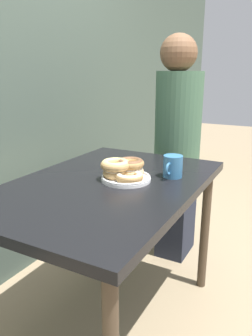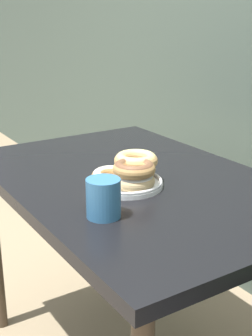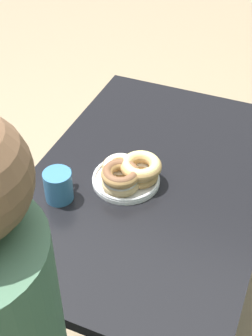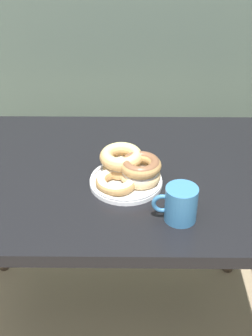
% 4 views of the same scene
% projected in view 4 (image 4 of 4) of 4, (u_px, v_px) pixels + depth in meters
% --- Properties ---
extents(dining_table, '(1.17, 0.78, 0.77)m').
position_uv_depth(dining_table, '(110.00, 192.00, 1.56)').
color(dining_table, black).
rests_on(dining_table, ground_plane).
extents(donut_plate, '(0.24, 0.25, 0.09)m').
position_uv_depth(donut_plate, '(128.00, 170.00, 1.44)').
color(donut_plate, white).
rests_on(donut_plate, dining_table).
extents(coffee_mug, '(0.13, 0.09, 0.10)m').
position_uv_depth(coffee_mug, '(180.00, 204.00, 1.28)').
color(coffee_mug, teal).
rests_on(coffee_mug, dining_table).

